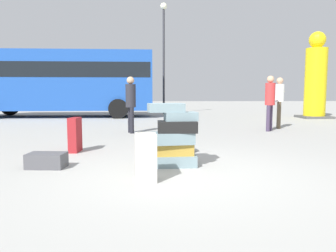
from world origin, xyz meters
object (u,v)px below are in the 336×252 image
suitcase_charcoal_foreground_near (47,160)px  parked_bus (60,79)px  suitcase_maroon_right_side (75,135)px  suitcase_cream_left_side (146,157)px  suitcase_tower (172,140)px  person_bearded_onlooker (279,98)px  yellow_dummy_statue (316,80)px  suitcase_charcoal_foreground_far (180,146)px  person_tourist_with_camera (131,100)px  lamp_post (164,42)px  person_passerby_in_red (270,98)px

suitcase_charcoal_foreground_near → parked_bus: (-3.00, 11.14, 1.71)m
suitcase_maroon_right_side → suitcase_cream_left_side: bearing=-51.8°
parked_bus → suitcase_tower: bearing=-67.3°
suitcase_tower → parked_bus: 12.24m
parked_bus → person_bearded_onlooker: bearing=-33.9°
suitcase_charcoal_foreground_near → yellow_dummy_statue: size_ratio=0.15×
person_bearded_onlooker → suitcase_charcoal_foreground_far: bearing=-23.6°
parked_bus → suitcase_charcoal_foreground_far: bearing=-63.6°
suitcase_charcoal_foreground_far → person_tourist_with_camera: size_ratio=0.31×
lamp_post → suitcase_tower: bearing=-90.5°
suitcase_cream_left_side → person_tourist_with_camera: 5.38m
person_bearded_onlooker → yellow_dummy_statue: size_ratio=0.42×
person_bearded_onlooker → lamp_post: lamp_post is taller
suitcase_maroon_right_side → parked_bus: bearing=111.8°
person_tourist_with_camera → parked_bus: 7.80m
parked_bus → yellow_dummy_statue: bearing=-7.1°
suitcase_tower → lamp_post: size_ratio=0.17×
suitcase_charcoal_foreground_far → parked_bus: 11.24m
yellow_dummy_statue → lamp_post: (-7.03, 2.94, 2.14)m
suitcase_cream_left_side → lamp_post: bearing=84.2°
suitcase_charcoal_foreground_far → parked_bus: bearing=112.3°
suitcase_tower → suitcase_maroon_right_side: size_ratio=1.47×
suitcase_cream_left_side → suitcase_charcoal_foreground_far: size_ratio=1.23×
lamp_post → person_passerby_in_red: bearing=-68.9°
suitcase_cream_left_side → person_bearded_onlooker: size_ratio=0.38×
suitcase_tower → suitcase_cream_left_side: 0.97m
suitcase_charcoal_foreground_near → lamp_post: lamp_post is taller
suitcase_charcoal_foreground_near → parked_bus: parked_bus is taller
suitcase_charcoal_foreground_near → person_bearded_onlooker: person_bearded_onlooker is taller
suitcase_tower → person_bearded_onlooker: 6.74m
suitcase_charcoal_foreground_far → person_bearded_onlooker: bearing=43.9°
suitcase_tower → lamp_post: (0.12, 12.86, 3.48)m
suitcase_cream_left_side → person_tourist_with_camera: (-0.62, 5.30, 0.66)m
suitcase_cream_left_side → suitcase_maroon_right_side: bearing=120.6°
suitcase_maroon_right_side → lamp_post: (2.03, 11.51, 3.57)m
person_bearded_onlooker → parked_bus: parked_bus is taller
suitcase_tower → person_bearded_onlooker: person_bearded_onlooker is taller
person_passerby_in_red → suitcase_maroon_right_side: bearing=-19.5°
suitcase_cream_left_side → yellow_dummy_statue: bearing=51.4°
suitcase_tower → lamp_post: 13.32m
suitcase_maroon_right_side → person_bearded_onlooker: (5.72, 4.18, 0.67)m
suitcase_cream_left_side → person_passerby_in_red: (3.64, 5.64, 0.70)m
suitcase_charcoal_foreground_near → yellow_dummy_statue: (9.17, 9.99, 1.65)m
suitcase_charcoal_foreground_near → suitcase_cream_left_side: size_ratio=0.91×
suitcase_charcoal_foreground_near → person_bearded_onlooker: 8.13m
parked_bus → lamp_post: (5.14, 1.78, 2.08)m
suitcase_charcoal_foreground_near → lamp_post: (2.14, 12.92, 3.80)m
suitcase_cream_left_side → person_bearded_onlooker: bearing=53.0°
suitcase_charcoal_foreground_near → person_bearded_onlooker: bearing=48.4°
person_bearded_onlooker → parked_bus: size_ratio=0.19×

